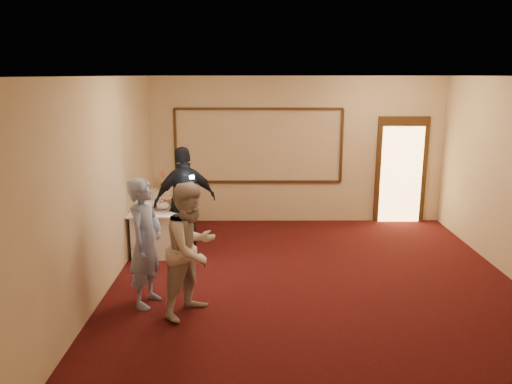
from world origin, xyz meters
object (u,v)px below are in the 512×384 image
at_px(pavlova_tray, 161,207).
at_px(man, 146,243).
at_px(plate_stack_b, 175,193).
at_px(cupcake_stand, 163,182).
at_px(tart, 170,203).
at_px(woman, 192,249).
at_px(plate_stack_a, 157,195).
at_px(buffet_table, 164,221).
at_px(guest, 185,201).

xyz_separation_m(pavlova_tray, man, (0.15, -1.90, 0.02)).
distance_m(pavlova_tray, plate_stack_b, 1.03).
xyz_separation_m(cupcake_stand, tart, (0.32, -1.18, -0.12)).
height_order(cupcake_stand, plate_stack_b, cupcake_stand).
relative_size(plate_stack_b, man, 0.10).
xyz_separation_m(man, woman, (0.64, -0.26, 0.00)).
relative_size(plate_stack_a, man, 0.11).
height_order(buffet_table, guest, guest).
bearing_deg(tart, cupcake_stand, 105.26).
distance_m(tart, woman, 2.70).
relative_size(cupcake_stand, plate_stack_b, 2.44).
distance_m(plate_stack_a, woman, 3.15).
height_order(woman, guest, guest).
bearing_deg(pavlova_tray, man, -85.49).
height_order(plate_stack_b, woman, woman).
height_order(buffet_table, tart, tart).
distance_m(cupcake_stand, plate_stack_b, 0.68).
relative_size(plate_stack_a, tart, 0.62).
relative_size(cupcake_stand, tart, 1.39).
bearing_deg(guest, plate_stack_a, -74.65).
height_order(man, woman, woman).
height_order(pavlova_tray, man, man).
xyz_separation_m(tart, guest, (0.32, -0.35, 0.13)).
bearing_deg(tart, woman, -74.81).
bearing_deg(guest, plate_stack_b, -96.40).
relative_size(plate_stack_b, tart, 0.57).
bearing_deg(man, tart, 15.92).
xyz_separation_m(buffet_table, plate_stack_b, (0.19, 0.30, 0.46)).
bearing_deg(cupcake_stand, buffet_table, -80.90).
bearing_deg(man, cupcake_stand, 20.55).
distance_m(plate_stack_b, man, 2.93).
relative_size(plate_stack_a, woman, 0.11).
bearing_deg(woman, tart, 48.38).
bearing_deg(cupcake_stand, tart, -74.74).
height_order(pavlova_tray, tart, pavlova_tray).
bearing_deg(buffet_table, tart, -58.10).
bearing_deg(plate_stack_a, guest, -49.46).
xyz_separation_m(cupcake_stand, man, (0.39, -3.52, -0.06)).
bearing_deg(tart, man, -88.32).
xyz_separation_m(pavlova_tray, cupcake_stand, (-0.24, 1.62, 0.07)).
distance_m(cupcake_stand, woman, 3.92).
height_order(pavlova_tray, plate_stack_a, pavlova_tray).
bearing_deg(man, plate_stack_b, 15.45).
distance_m(man, guest, 2.01).
height_order(tart, guest, guest).
xyz_separation_m(pavlova_tray, woman, (0.79, -2.16, 0.02)).
bearing_deg(guest, buffet_table, -76.86).
xyz_separation_m(tart, man, (0.07, -2.34, 0.07)).
xyz_separation_m(buffet_table, cupcake_stand, (-0.14, 0.89, 0.53)).
bearing_deg(plate_stack_a, cupcake_stand, 91.40).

